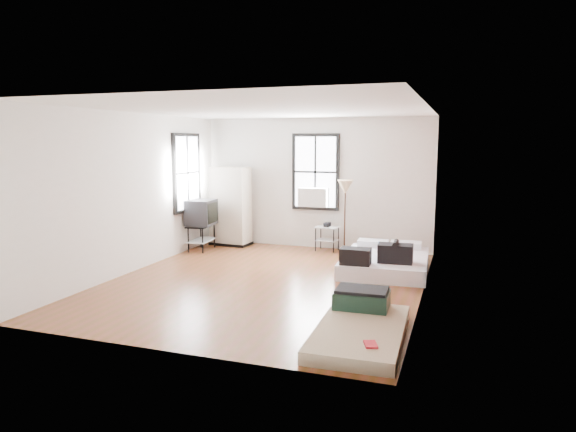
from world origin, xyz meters
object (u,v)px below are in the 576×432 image
at_px(mattress_main, 385,261).
at_px(mattress_bare, 361,323).
at_px(side_table, 327,232).
at_px(floor_lamp, 345,191).
at_px(tv_stand, 201,214).
at_px(wardrobe, 231,206).

bearing_deg(mattress_main, mattress_bare, -89.54).
relative_size(side_table, floor_lamp, 0.40).
bearing_deg(side_table, tv_stand, -162.67).
relative_size(mattress_main, floor_lamp, 1.36).
distance_m(mattress_main, mattress_bare, 3.18).
relative_size(floor_lamp, tv_stand, 1.41).
bearing_deg(wardrobe, side_table, 6.59).
xyz_separation_m(mattress_main, mattress_bare, (0.18, -3.17, -0.05)).
xyz_separation_m(wardrobe, side_table, (2.21, 0.07, -0.46)).
relative_size(mattress_main, tv_stand, 1.91).
distance_m(wardrobe, tv_stand, 0.81).
distance_m(wardrobe, side_table, 2.26).
bearing_deg(floor_lamp, mattress_main, -50.74).
height_order(wardrobe, side_table, wardrobe).
bearing_deg(mattress_bare, floor_lamp, 103.61).
relative_size(wardrobe, side_table, 2.87).
distance_m(mattress_main, side_table, 1.94).
bearing_deg(mattress_bare, side_table, 107.93).
xyz_separation_m(mattress_bare, tv_stand, (-4.14, 3.70, 0.65)).
height_order(mattress_main, tv_stand, tv_stand).
relative_size(mattress_bare, floor_lamp, 1.26).
xyz_separation_m(mattress_bare, wardrobe, (-3.80, 4.42, 0.74)).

